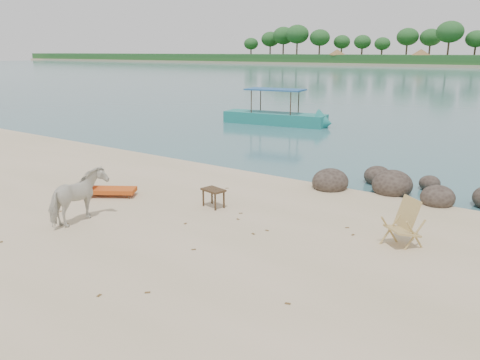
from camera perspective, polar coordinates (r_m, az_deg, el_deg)
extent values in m
ellipsoid|color=#2E251F|center=(14.76, 10.94, -0.32)|extent=(1.10, 1.21, 0.82)
ellipsoid|color=#2E251F|center=(14.83, 18.05, -0.68)|extent=(1.19, 1.31, 0.89)
ellipsoid|color=#2E251F|center=(14.15, 22.94, -2.11)|extent=(0.93, 1.02, 0.70)
ellipsoid|color=#2E251F|center=(16.00, 16.39, 0.39)|extent=(0.86, 0.95, 0.65)
ellipsoid|color=#2E251F|center=(15.79, 22.10, -0.47)|extent=(0.64, 0.71, 0.48)
imported|color=silver|center=(12.11, -19.08, -2.12)|extent=(0.93, 1.64, 1.31)
plane|color=brown|center=(8.73, -16.78, -13.49)|extent=(0.12, 0.12, 0.00)
plane|color=brown|center=(13.30, -21.01, -3.71)|extent=(0.13, 0.13, 0.00)
plane|color=brown|center=(8.63, -11.20, -13.46)|extent=(0.14, 0.14, 0.00)
plane|color=brown|center=(10.94, 1.62, -6.72)|extent=(0.13, 0.13, 0.00)
plane|color=brown|center=(12.28, 0.09, -4.20)|extent=(0.14, 0.14, 0.00)
plane|color=brown|center=(11.60, 12.93, -5.81)|extent=(0.14, 0.14, 0.00)
plane|color=brown|center=(11.77, -27.07, -6.86)|extent=(0.14, 0.14, 0.00)
plane|color=brown|center=(10.17, -5.66, -8.57)|extent=(0.14, 0.14, 0.00)
plane|color=brown|center=(11.86, -0.26, -4.92)|extent=(0.13, 0.13, 0.00)
plane|color=brown|center=(14.49, -1.59, -1.11)|extent=(0.14, 0.14, 0.00)
plane|color=brown|center=(8.19, 5.83, -14.92)|extent=(0.13, 0.13, 0.00)
plane|color=brown|center=(11.64, -6.67, -5.42)|extent=(0.12, 0.12, 0.00)
plane|color=brown|center=(11.16, 3.31, -6.29)|extent=(0.11, 0.11, 0.00)
plane|color=brown|center=(11.19, 13.60, -6.65)|extent=(0.12, 0.12, 0.00)
plane|color=brown|center=(12.32, -20.38, -5.14)|extent=(0.13, 0.13, 0.00)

